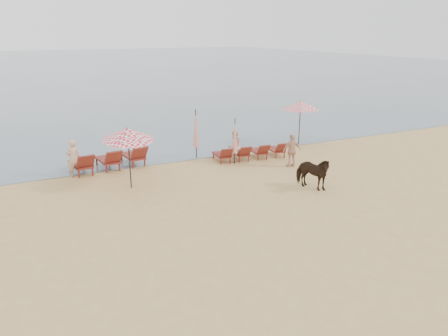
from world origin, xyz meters
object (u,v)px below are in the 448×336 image
(beachgoer_left, at_px, (73,158))
(cow, at_px, (312,173))
(umbrella_open_left_b, at_px, (128,134))
(beachgoer_right_a, at_px, (234,147))
(umbrella_closed_right, at_px, (196,128))
(umbrella_closed_left, at_px, (235,136))
(beachgoer_right_b, at_px, (292,151))
(lounger_cluster_right, at_px, (251,152))
(umbrella_open_right, at_px, (301,105))
(lounger_cluster_left, at_px, (109,159))

(beachgoer_left, bearing_deg, cow, 139.79)
(umbrella_open_left_b, distance_m, beachgoer_right_a, 5.77)
(umbrella_closed_right, bearing_deg, umbrella_open_left_b, -145.48)
(cow, distance_m, beachgoer_right_a, 4.83)
(cow, distance_m, beachgoer_left, 10.08)
(umbrella_closed_left, xyz_separation_m, beachgoer_right_b, (2.15, -1.58, -0.58))
(lounger_cluster_right, relative_size, umbrella_closed_right, 1.47)
(umbrella_open_left_b, bearing_deg, umbrella_closed_right, 48.14)
(umbrella_closed_right, xyz_separation_m, cow, (2.40, -6.11, -0.83))
(umbrella_closed_right, xyz_separation_m, beachgoer_right_a, (1.39, -1.40, -0.74))
(lounger_cluster_right, xyz_separation_m, umbrella_closed_right, (-2.32, 1.35, 1.13))
(lounger_cluster_right, xyz_separation_m, beachgoer_right_a, (-0.94, -0.05, 0.38))
(beachgoer_right_b, bearing_deg, beachgoer_left, -9.97)
(umbrella_closed_left, bearing_deg, beachgoer_right_b, -36.32)
(lounger_cluster_right, bearing_deg, umbrella_open_left_b, -161.13)
(umbrella_open_right, height_order, umbrella_closed_right, umbrella_closed_right)
(lounger_cluster_left, distance_m, umbrella_closed_right, 4.39)
(lounger_cluster_left, bearing_deg, beachgoer_right_b, -30.70)
(lounger_cluster_left, bearing_deg, beachgoer_right_a, -21.64)
(beachgoer_right_a, bearing_deg, umbrella_open_right, -173.11)
(lounger_cluster_right, height_order, cow, cow)
(umbrella_open_left_b, height_order, beachgoer_right_a, umbrella_open_left_b)
(lounger_cluster_right, bearing_deg, beachgoer_right_b, -54.11)
(lounger_cluster_left, height_order, lounger_cluster_right, lounger_cluster_left)
(lounger_cluster_left, distance_m, beachgoer_left, 1.66)
(lounger_cluster_right, height_order, umbrella_open_right, umbrella_open_right)
(umbrella_open_right, height_order, beachgoer_right_b, umbrella_open_right)
(umbrella_open_right, distance_m, beachgoer_left, 12.10)
(lounger_cluster_right, height_order, beachgoer_right_a, beachgoer_right_a)
(umbrella_closed_right, height_order, beachgoer_left, umbrella_closed_right)
(umbrella_open_left_b, distance_m, beachgoer_right_b, 7.60)
(beachgoer_right_a, bearing_deg, lounger_cluster_right, 173.49)
(umbrella_closed_left, bearing_deg, umbrella_open_left_b, -168.44)
(umbrella_open_left_b, distance_m, beachgoer_left, 3.35)
(lounger_cluster_left, distance_m, lounger_cluster_right, 6.74)
(lounger_cluster_left, relative_size, umbrella_closed_right, 1.38)
(umbrella_closed_right, bearing_deg, umbrella_open_right, -0.09)
(beachgoer_left, height_order, beachgoer_right_a, beachgoer_left)
(umbrella_open_left_b, xyz_separation_m, umbrella_closed_right, (4.03, 2.77, -0.70))
(beachgoer_right_b, bearing_deg, umbrella_open_right, -122.48)
(lounger_cluster_left, relative_size, beachgoer_left, 2.04)
(lounger_cluster_left, bearing_deg, lounger_cluster_right, -19.30)
(umbrella_open_right, bearing_deg, cow, -131.93)
(umbrella_open_right, bearing_deg, umbrella_open_left_b, -175.11)
(cow, bearing_deg, beachgoer_right_a, 78.56)
(umbrella_open_left_b, height_order, umbrella_open_right, umbrella_open_left_b)
(umbrella_open_right, relative_size, beachgoer_right_b, 1.58)
(umbrella_open_right, bearing_deg, umbrella_closed_right, 169.65)
(lounger_cluster_right, xyz_separation_m, umbrella_open_left_b, (-6.35, -1.42, 1.83))
(umbrella_open_left_b, relative_size, beachgoer_right_a, 1.67)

